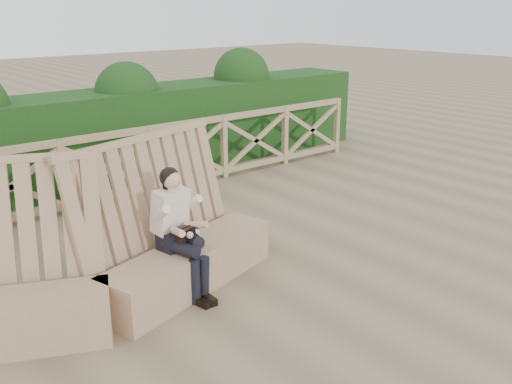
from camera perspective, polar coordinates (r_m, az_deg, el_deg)
ground at (r=6.21m, az=0.48°, el=-9.30°), size 60.00×60.00×0.00m
bench at (r=5.77m, az=-16.11°, el=-7.89°), size 4.25×1.62×1.60m
woman at (r=5.86m, az=-7.77°, el=-3.41°), size 0.40×0.79×1.33m
guardrail at (r=8.79m, az=-14.49°, el=2.32°), size 10.10×0.09×1.10m
hedge at (r=9.82m, az=-17.67°, el=4.85°), size 12.00×1.20×1.50m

